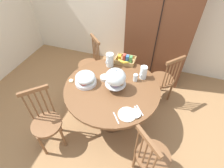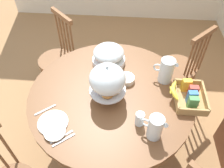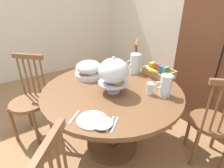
{
  "view_description": "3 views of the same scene",
  "coord_description": "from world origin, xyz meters",
  "px_view_note": "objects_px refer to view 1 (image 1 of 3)",
  "views": [
    {
      "loc": [
        0.64,
        -1.45,
        2.41
      ],
      "look_at": [
        0.1,
        0.15,
        0.79
      ],
      "focal_mm": 27.4,
      "sensor_mm": 36.0,
      "label": 1
    },
    {
      "loc": [
        1.3,
        0.26,
        2.11
      ],
      "look_at": [
        -0.0,
        0.15,
        0.74
      ],
      "focal_mm": 36.19,
      "sensor_mm": 36.0,
      "label": 2
    },
    {
      "loc": [
        1.37,
        -0.7,
        1.57
      ],
      "look_at": [
        0.1,
        0.15,
        0.79
      ],
      "focal_mm": 29.05,
      "sensor_mm": 36.0,
      "label": 3
    }
  ],
  "objects_px": {
    "windsor_chair_by_cabinet": "(46,123)",
    "windsor_chair_facing_door": "(152,157)",
    "wooden_armoire": "(159,31)",
    "china_plate_small": "(135,113)",
    "china_plate_large": "(127,114)",
    "orange_juice_pitcher": "(110,60)",
    "butter_dish": "(71,81)",
    "windsor_chair_near_window": "(90,65)",
    "drinking_glass": "(135,78)",
    "cereal_bowl": "(105,78)",
    "fruit_platter_covered": "(85,79)",
    "pastry_stand_with_dome": "(116,78)",
    "milk_pitcher": "(143,73)",
    "cereal_basket": "(125,60)",
    "dining_table": "(112,96)",
    "windsor_chair_far_side": "(163,80)"
  },
  "relations": [
    {
      "from": "windsor_chair_by_cabinet",
      "to": "windsor_chair_facing_door",
      "type": "relative_size",
      "value": 1.0
    },
    {
      "from": "wooden_armoire",
      "to": "china_plate_small",
      "type": "height_order",
      "value": "wooden_armoire"
    },
    {
      "from": "wooden_armoire",
      "to": "china_plate_large",
      "type": "xyz_separation_m",
      "value": [
        -0.09,
        -1.74,
        -0.24
      ]
    },
    {
      "from": "orange_juice_pitcher",
      "to": "china_plate_large",
      "type": "xyz_separation_m",
      "value": [
        0.51,
        -0.83,
        -0.09
      ]
    },
    {
      "from": "china_plate_large",
      "to": "butter_dish",
      "type": "bearing_deg",
      "value": 161.6
    },
    {
      "from": "windsor_chair_near_window",
      "to": "windsor_chair_facing_door",
      "type": "xyz_separation_m",
      "value": [
        1.37,
        -1.36,
        0.0
      ]
    },
    {
      "from": "wooden_armoire",
      "to": "windsor_chair_near_window",
      "type": "height_order",
      "value": "wooden_armoire"
    },
    {
      "from": "windsor_chair_facing_door",
      "to": "drinking_glass",
      "type": "height_order",
      "value": "windsor_chair_facing_door"
    },
    {
      "from": "china_plate_small",
      "to": "cereal_bowl",
      "type": "relative_size",
      "value": 1.07
    },
    {
      "from": "windsor_chair_facing_door",
      "to": "fruit_platter_covered",
      "type": "xyz_separation_m",
      "value": [
        -1.07,
        0.61,
        0.37
      ]
    },
    {
      "from": "pastry_stand_with_dome",
      "to": "butter_dish",
      "type": "distance_m",
      "value": 0.67
    },
    {
      "from": "windsor_chair_near_window",
      "to": "windsor_chair_by_cabinet",
      "type": "distance_m",
      "value": 1.36
    },
    {
      "from": "cereal_bowl",
      "to": "china_plate_large",
      "type": "bearing_deg",
      "value": -47.25
    },
    {
      "from": "windsor_chair_by_cabinet",
      "to": "cereal_bowl",
      "type": "bearing_deg",
      "value": 54.49
    },
    {
      "from": "milk_pitcher",
      "to": "china_plate_small",
      "type": "bearing_deg",
      "value": -86.55
    },
    {
      "from": "windsor_chair_facing_door",
      "to": "cereal_basket",
      "type": "xyz_separation_m",
      "value": [
        -0.69,
        1.27,
        0.33
      ]
    },
    {
      "from": "windsor_chair_facing_door",
      "to": "drinking_glass",
      "type": "relative_size",
      "value": 8.86
    },
    {
      "from": "windsor_chair_near_window",
      "to": "cereal_basket",
      "type": "bearing_deg",
      "value": -7.69
    },
    {
      "from": "dining_table",
      "to": "cereal_bowl",
      "type": "xyz_separation_m",
      "value": [
        -0.15,
        0.12,
        0.21
      ]
    },
    {
      "from": "milk_pitcher",
      "to": "orange_juice_pitcher",
      "type": "bearing_deg",
      "value": 168.0
    },
    {
      "from": "fruit_platter_covered",
      "to": "drinking_glass",
      "type": "xyz_separation_m",
      "value": [
        0.65,
        0.28,
        -0.03
      ]
    },
    {
      "from": "windsor_chair_near_window",
      "to": "orange_juice_pitcher",
      "type": "bearing_deg",
      "value": -27.92
    },
    {
      "from": "wooden_armoire",
      "to": "orange_juice_pitcher",
      "type": "height_order",
      "value": "wooden_armoire"
    },
    {
      "from": "fruit_platter_covered",
      "to": "orange_juice_pitcher",
      "type": "relative_size",
      "value": 1.38
    },
    {
      "from": "windsor_chair_by_cabinet",
      "to": "pastry_stand_with_dome",
      "type": "relative_size",
      "value": 2.83
    },
    {
      "from": "orange_juice_pitcher",
      "to": "milk_pitcher",
      "type": "height_order",
      "value": "orange_juice_pitcher"
    },
    {
      "from": "cereal_basket",
      "to": "drinking_glass",
      "type": "height_order",
      "value": "cereal_basket"
    },
    {
      "from": "windsor_chair_near_window",
      "to": "china_plate_large",
      "type": "bearing_deg",
      "value": -47.62
    },
    {
      "from": "cereal_bowl",
      "to": "windsor_chair_by_cabinet",
      "type": "bearing_deg",
      "value": -125.51
    },
    {
      "from": "windsor_chair_far_side",
      "to": "windsor_chair_near_window",
      "type": "bearing_deg",
      "value": -179.96
    },
    {
      "from": "wooden_armoire",
      "to": "cereal_basket",
      "type": "distance_m",
      "value": 0.87
    },
    {
      "from": "pastry_stand_with_dome",
      "to": "butter_dish",
      "type": "bearing_deg",
      "value": -174.01
    },
    {
      "from": "china_plate_small",
      "to": "china_plate_large",
      "type": "bearing_deg",
      "value": -156.01
    },
    {
      "from": "china_plate_large",
      "to": "milk_pitcher",
      "type": "bearing_deg",
      "value": 86.69
    },
    {
      "from": "windsor_chair_near_window",
      "to": "pastry_stand_with_dome",
      "type": "distance_m",
      "value": 1.13
    },
    {
      "from": "fruit_platter_covered",
      "to": "china_plate_small",
      "type": "height_order",
      "value": "fruit_platter_covered"
    },
    {
      "from": "fruit_platter_covered",
      "to": "cereal_bowl",
      "type": "distance_m",
      "value": 0.29
    },
    {
      "from": "wooden_armoire",
      "to": "dining_table",
      "type": "bearing_deg",
      "value": -107.15
    },
    {
      "from": "windsor_chair_near_window",
      "to": "china_plate_large",
      "type": "distance_m",
      "value": 1.5
    },
    {
      "from": "pastry_stand_with_dome",
      "to": "drinking_glass",
      "type": "height_order",
      "value": "pastry_stand_with_dome"
    },
    {
      "from": "windsor_chair_by_cabinet",
      "to": "windsor_chair_facing_door",
      "type": "height_order",
      "value": "same"
    },
    {
      "from": "wooden_armoire",
      "to": "windsor_chair_facing_door",
      "type": "xyz_separation_m",
      "value": [
        0.29,
        -2.01,
        -0.53
      ]
    },
    {
      "from": "dining_table",
      "to": "fruit_platter_covered",
      "type": "xyz_separation_m",
      "value": [
        -0.37,
        -0.05,
        0.27
      ]
    },
    {
      "from": "pastry_stand_with_dome",
      "to": "cereal_bowl",
      "type": "xyz_separation_m",
      "value": [
        -0.2,
        0.14,
        -0.17
      ]
    },
    {
      "from": "windsor_chair_near_window",
      "to": "cereal_basket",
      "type": "height_order",
      "value": "windsor_chair_near_window"
    },
    {
      "from": "milk_pitcher",
      "to": "cereal_bowl",
      "type": "xyz_separation_m",
      "value": [
        -0.51,
        -0.21,
        -0.07
      ]
    },
    {
      "from": "china_plate_large",
      "to": "china_plate_small",
      "type": "height_order",
      "value": "china_plate_small"
    },
    {
      "from": "windsor_chair_by_cabinet",
      "to": "windsor_chair_near_window",
      "type": "bearing_deg",
      "value": 88.59
    },
    {
      "from": "cereal_basket",
      "to": "china_plate_large",
      "type": "xyz_separation_m",
      "value": [
        0.3,
        -0.99,
        -0.04
      ]
    },
    {
      "from": "windsor_chair_far_side",
      "to": "butter_dish",
      "type": "height_order",
      "value": "windsor_chair_far_side"
    }
  ]
}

